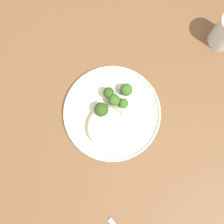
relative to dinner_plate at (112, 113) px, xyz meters
name	(u,v)px	position (x,y,z in m)	size (l,w,h in m)	color
ground	(105,134)	(-0.01, -0.04, -0.75)	(6.00, 6.00, 0.00)	#2D2B28
wooden_dining_table	(101,112)	(-0.01, -0.04, -0.09)	(1.40, 1.00, 0.74)	brown
dinner_plate	(112,113)	(0.00, 0.00, 0.00)	(0.29, 0.29, 0.02)	beige
noodle_bed	(105,126)	(0.05, -0.01, 0.02)	(0.12, 0.10, 0.04)	beige
seared_scallop_large_seared	(101,138)	(0.08, -0.01, 0.01)	(0.03, 0.03, 0.02)	#DBB77A
seared_scallop_tiny_bay	(104,117)	(0.02, -0.02, 0.01)	(0.03, 0.03, 0.02)	#DBB77A
seared_scallop_on_noodles	(106,126)	(0.05, -0.01, 0.01)	(0.03, 0.03, 0.02)	#E5C689
seared_scallop_left_edge	(96,129)	(0.06, -0.03, 0.01)	(0.03, 0.03, 0.01)	beige
seared_scallop_rear_pale	(112,109)	(-0.01, 0.00, 0.01)	(0.03, 0.03, 0.01)	#E5C689
seared_scallop_right_edge	(118,115)	(0.00, 0.02, 0.01)	(0.03, 0.03, 0.02)	#DBB77A
broccoli_floret_small_sprig	(101,110)	(0.01, -0.03, 0.04)	(0.04, 0.04, 0.06)	#7A994C
broccoli_floret_beside_noodles	(114,100)	(-0.03, 0.00, 0.04)	(0.03, 0.03, 0.06)	#89A356
broccoli_floret_front_edge	(109,93)	(-0.05, -0.02, 0.04)	(0.03, 0.03, 0.05)	#7A994C
broccoli_floret_left_leaning	(123,104)	(-0.03, 0.03, 0.03)	(0.03, 0.03, 0.04)	#7A994C
broccoli_floret_center_pile	(126,90)	(-0.07, 0.02, 0.03)	(0.04, 0.04, 0.05)	#89A356
onion_sliver_pale_crescent	(120,112)	(-0.01, 0.02, 0.01)	(0.04, 0.01, 0.00)	silver
onion_sliver_long_sliver	(117,94)	(-0.06, 0.00, 0.01)	(0.04, 0.01, 0.00)	silver
onion_sliver_curled_piece	(131,82)	(-0.10, 0.03, 0.01)	(0.04, 0.01, 0.00)	silver
onion_sliver_short_strip	(125,92)	(-0.07, 0.02, 0.01)	(0.04, 0.01, 0.00)	silver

